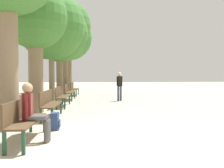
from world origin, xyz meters
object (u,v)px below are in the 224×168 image
bench_row_2 (61,95)px  tree_row_1 (35,20)px  bench_row_0 (23,117)px  tree_row_2 (51,26)px  person_seated (33,110)px  tree_row_3 (59,33)px  backpack (55,121)px  pedestrian_near (120,84)px  bench_row_3 (69,90)px  tree_row_4 (64,27)px  bench_row_1 (49,102)px  tree_row_5 (69,38)px  bench_row_4 (73,88)px

bench_row_2 → tree_row_1: size_ratio=0.39×
bench_row_0 → tree_row_1: 5.13m
tree_row_2 → person_seated: (0.94, -7.53, -3.17)m
tree_row_3 → tree_row_1: bearing=-90.0°
bench_row_0 → tree_row_2: (-0.72, 7.47, 3.31)m
tree_row_3 → bench_row_0: bearing=-85.9°
bench_row_2 → backpack: size_ratio=4.17×
pedestrian_near → bench_row_0: bearing=-109.3°
tree_row_1 → tree_row_3: bearing=90.0°
bench_row_2 → tree_row_3: tree_row_3 is taller
bench_row_3 → person_seated: person_seated is taller
tree_row_4 → pedestrian_near: bearing=-53.0°
bench_row_1 → backpack: 1.84m
bench_row_2 → tree_row_4: size_ratio=0.28×
bench_row_2 → tree_row_5: tree_row_5 is taller
bench_row_1 → tree_row_1: size_ratio=0.39×
bench_row_3 → backpack: (0.48, -7.48, -0.31)m
bench_row_2 → tree_row_3: size_ratio=0.32×
tree_row_1 → tree_row_5: tree_row_5 is taller
bench_row_0 → bench_row_4: same height
tree_row_5 → bench_row_1: bearing=-86.8°
bench_row_2 → backpack: (0.48, -4.61, -0.31)m
bench_row_1 → tree_row_5: size_ratio=0.29×
tree_row_5 → pedestrian_near: bearing=-65.8°
tree_row_3 → tree_row_5: tree_row_5 is taller
tree_row_1 → tree_row_2: tree_row_2 is taller
bench_row_4 → tree_row_1: (-0.72, -7.31, 2.91)m
bench_row_0 → tree_row_4: size_ratio=0.28×
bench_row_3 → tree_row_3: bearing=114.6°
bench_row_0 → bench_row_4: 11.47m
bench_row_0 → bench_row_3: same height
tree_row_1 → bench_row_2: bearing=65.4°
bench_row_3 → tree_row_4: bearing=100.2°
bench_row_1 → bench_row_0: bearing=-90.0°
bench_row_4 → person_seated: (0.22, -11.53, 0.14)m
bench_row_4 → pedestrian_near: (2.78, -3.52, 0.35)m
tree_row_1 → pedestrian_near: tree_row_1 is taller
bench_row_0 → person_seated: size_ratio=1.48×
tree_row_3 → pedestrian_near: bearing=-32.5°
bench_row_4 → tree_row_5: bearing=99.6°
bench_row_3 → tree_row_3: (-0.72, 1.58, 3.40)m
person_seated → backpack: bearing=77.7°
bench_row_0 → tree_row_2: bearing=95.5°
bench_row_2 → backpack: bearing=-84.0°
tree_row_1 → bench_row_0: bearing=-80.2°
tree_row_4 → person_seated: 13.35m
person_seated → bench_row_2: bearing=92.2°
bench_row_1 → tree_row_4: (-0.72, 9.73, 4.27)m
bench_row_2 → tree_row_1: tree_row_1 is taller
bench_row_3 → tree_row_5: size_ratio=0.29×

